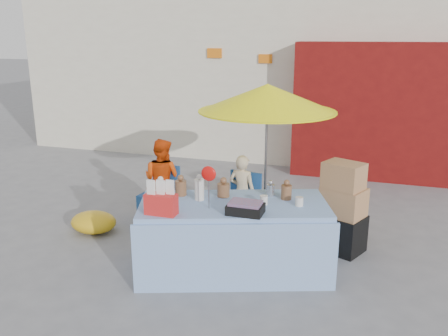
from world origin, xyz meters
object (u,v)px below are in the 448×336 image
(market_table, at_px, (233,236))
(chair_right, at_px, (240,215))
(box_stack, at_px, (342,211))
(chair_left, at_px, (159,206))
(umbrella, at_px, (267,98))
(vendor_orange, at_px, (162,180))
(vendor_beige, at_px, (242,193))

(market_table, xyz_separation_m, chair_right, (-0.24, 1.11, -0.18))
(chair_right, height_order, box_stack, box_stack)
(chair_left, relative_size, umbrella, 0.41)
(market_table, bearing_deg, chair_right, 82.78)
(chair_right, height_order, vendor_orange, vendor_orange)
(vendor_beige, bearing_deg, umbrella, -143.82)
(vendor_orange, bearing_deg, chair_right, -176.51)
(vendor_orange, bearing_deg, market_table, 149.63)
(vendor_beige, height_order, box_stack, box_stack)
(chair_right, bearing_deg, vendor_beige, 100.73)
(chair_left, height_order, box_stack, box_stack)
(market_table, height_order, vendor_orange, market_table)
(vendor_orange, relative_size, vendor_beige, 1.13)
(vendor_beige, distance_m, box_stack, 1.46)
(chair_left, distance_m, chair_right, 1.25)
(market_table, distance_m, umbrella, 2.02)
(chair_left, xyz_separation_m, box_stack, (2.67, -0.17, 0.29))
(vendor_beige, relative_size, umbrella, 0.53)
(box_stack, bearing_deg, umbrella, 158.19)
(vendor_orange, bearing_deg, box_stack, -176.79)
(vendor_orange, relative_size, box_stack, 1.05)
(box_stack, bearing_deg, chair_right, 173.36)
(market_table, distance_m, chair_right, 1.15)
(chair_left, bearing_deg, umbrella, 20.03)
(vendor_beige, xyz_separation_m, umbrella, (0.30, 0.15, 1.34))
(chair_right, bearing_deg, market_table, -68.46)
(vendor_beige, bearing_deg, chair_right, 100.73)
(market_table, relative_size, vendor_beige, 2.21)
(market_table, xyz_separation_m, box_stack, (1.19, 0.95, 0.11))
(chair_left, distance_m, vendor_beige, 1.29)
(chair_right, relative_size, box_stack, 0.71)
(chair_left, distance_m, umbrella, 2.27)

